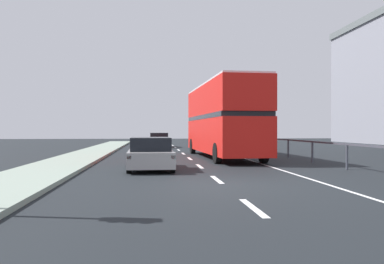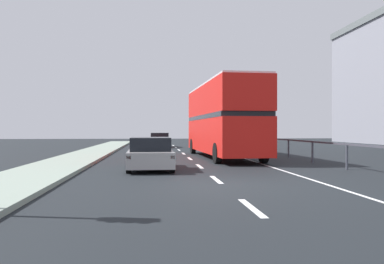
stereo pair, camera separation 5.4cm
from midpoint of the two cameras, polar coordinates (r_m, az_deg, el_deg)
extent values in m
cube|color=black|center=(12.02, 4.45, -7.70)|extent=(73.41, 120.00, 0.10)
cube|color=gray|center=(12.50, -24.69, -6.86)|extent=(2.62, 80.00, 0.14)
cube|color=silver|center=(8.54, 8.72, -10.66)|extent=(0.16, 1.99, 0.01)
cube|color=silver|center=(13.09, 3.60, -6.80)|extent=(0.16, 1.99, 0.01)
cube|color=silver|center=(17.72, 1.17, -4.93)|extent=(0.16, 1.99, 0.01)
cube|color=silver|center=(22.38, -0.24, -3.83)|extent=(0.16, 1.99, 0.01)
cube|color=silver|center=(27.06, -1.17, -3.10)|extent=(0.16, 1.99, 0.01)
cube|color=silver|center=(31.74, -1.82, -2.59)|extent=(0.16, 1.99, 0.01)
cube|color=silver|center=(36.43, -2.30, -2.22)|extent=(0.16, 1.99, 0.01)
cube|color=silver|center=(41.12, -2.67, -1.92)|extent=(0.16, 1.99, 0.01)
cube|color=silver|center=(21.41, 8.40, -4.02)|extent=(0.12, 46.00, 0.01)
cube|color=#444752|center=(22.17, 15.21, -1.21)|extent=(0.08, 42.00, 0.08)
cylinder|color=#444752|center=(17.39, 21.37, -3.35)|extent=(0.10, 0.10, 1.03)
cylinder|color=#444752|center=(20.56, 16.94, -2.78)|extent=(0.10, 0.10, 1.03)
cylinder|color=#444752|center=(23.83, 13.72, -2.35)|extent=(0.10, 0.10, 1.03)
cylinder|color=#444752|center=(27.16, 11.28, -2.01)|extent=(0.10, 0.10, 1.03)
cylinder|color=#444752|center=(30.52, 9.37, -1.75)|extent=(0.10, 0.10, 1.03)
cylinder|color=#444752|center=(33.91, 7.85, -1.54)|extent=(0.10, 0.10, 1.03)
cylinder|color=#444752|center=(37.32, 6.60, -1.37)|extent=(0.10, 0.10, 1.03)
cylinder|color=#444752|center=(40.75, 5.56, -1.22)|extent=(0.10, 0.10, 1.03)
cube|color=red|center=(23.17, 4.49, -0.50)|extent=(3.00, 11.18, 1.88)
cube|color=black|center=(23.18, 4.49, 2.13)|extent=(3.00, 10.73, 0.24)
cube|color=red|center=(23.23, 4.49, 4.49)|extent=(3.00, 11.18, 1.68)
cube|color=silver|center=(23.31, 4.50, 6.68)|extent=(2.94, 10.95, 0.10)
cube|color=black|center=(28.58, 2.07, -0.15)|extent=(2.25, 0.14, 1.32)
cube|color=yellow|center=(28.65, 2.07, 4.55)|extent=(1.50, 0.11, 0.28)
cylinder|color=black|center=(27.05, 0.19, -2.05)|extent=(0.32, 1.01, 1.00)
cylinder|color=black|center=(27.48, 4.95, -2.01)|extent=(0.32, 1.01, 1.00)
cylinder|color=black|center=(19.11, 3.70, -3.05)|extent=(0.32, 1.01, 1.00)
cylinder|color=black|center=(19.71, 10.28, -2.95)|extent=(0.32, 1.01, 1.00)
cube|color=gray|center=(16.38, -5.91, -3.67)|extent=(1.85, 4.08, 0.61)
cube|color=black|center=(16.15, -5.90, -1.71)|extent=(1.60, 2.26, 0.53)
cube|color=red|center=(14.39, -8.96, -3.62)|extent=(0.16, 0.06, 0.12)
cube|color=red|center=(14.41, -2.67, -3.61)|extent=(0.16, 0.06, 0.12)
cylinder|color=black|center=(17.72, -8.58, -3.90)|extent=(0.21, 0.64, 0.64)
cylinder|color=black|center=(17.74, -3.34, -3.89)|extent=(0.21, 0.64, 0.64)
cylinder|color=black|center=(15.08, -8.93, -4.65)|extent=(0.21, 0.64, 0.64)
cylinder|color=black|center=(15.11, -2.77, -4.64)|extent=(0.21, 0.64, 0.64)
cube|color=maroon|center=(37.01, -4.55, -1.39)|extent=(1.98, 4.41, 0.66)
cube|color=black|center=(36.78, -4.56, -0.50)|extent=(1.69, 2.45, 0.50)
cube|color=red|center=(34.89, -5.95, -1.23)|extent=(0.16, 0.07, 0.12)
cube|color=red|center=(34.85, -3.31, -1.23)|extent=(0.16, 0.07, 0.12)
cylinder|color=black|center=(38.51, -5.73, -1.61)|extent=(0.23, 0.65, 0.64)
cylinder|color=black|center=(38.47, -3.27, -1.61)|extent=(0.23, 0.65, 0.64)
cylinder|color=black|center=(35.58, -5.93, -1.77)|extent=(0.23, 0.65, 0.64)
cylinder|color=black|center=(35.54, -3.28, -1.77)|extent=(0.23, 0.65, 0.64)
camera|label=1|loc=(0.03, -89.92, 0.00)|focal=37.26mm
camera|label=2|loc=(0.03, 90.08, 0.00)|focal=37.26mm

